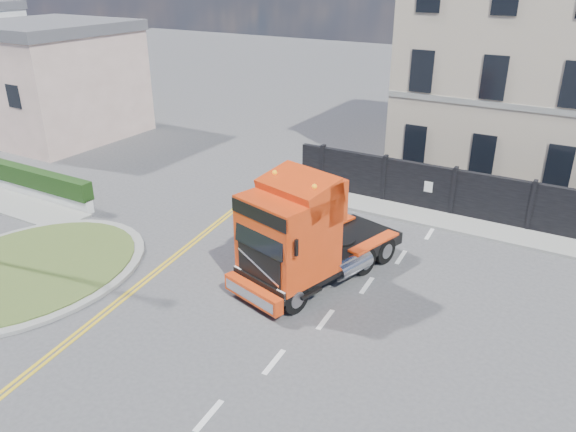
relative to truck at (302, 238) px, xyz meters
The scene contains 10 objects.
ground 2.37m from the truck, 142.17° to the right, with size 120.00×120.00×0.00m, color #424244.
traffic_island 9.39m from the truck, 154.16° to the right, with size 6.80×6.80×0.17m.
hedge_wall 14.37m from the truck, behind, with size 8.00×0.55×1.35m.
pavement_side 14.44m from the truck, behind, with size 8.50×1.80×0.10m, color gray.
seaside_bldg_pink 22.81m from the truck, 159.52° to the left, with size 8.00×8.00×6.00m, color beige.
seaside_bldg_cream 30.99m from the truck, 161.24° to the left, with size 9.00×8.00×5.00m, color beige.
hoarding_fence 9.55m from the truck, 56.77° to the left, with size 18.80×0.25×2.00m.
georgian_building 16.67m from the truck, 73.21° to the left, with size 12.30×10.30×12.80m.
pavement_far 8.62m from the truck, 56.55° to the left, with size 20.00×1.60×0.12m, color gray.
truck is the anchor object (origin of this frame).
Camera 1 is at (8.98, -12.83, 9.50)m, focal length 35.00 mm.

